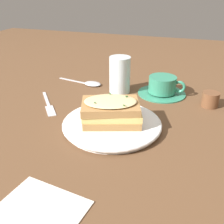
% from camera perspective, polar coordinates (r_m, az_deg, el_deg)
% --- Properties ---
extents(ground_plane, '(2.40, 2.40, 0.00)m').
position_cam_1_polar(ground_plane, '(0.64, 1.56, -4.28)').
color(ground_plane, brown).
extents(dinner_plate, '(0.25, 0.25, 0.02)m').
position_cam_1_polar(dinner_plate, '(0.66, -0.00, -2.60)').
color(dinner_plate, white).
rests_on(dinner_plate, ground_plane).
extents(sandwich, '(0.17, 0.14, 0.06)m').
position_cam_1_polar(sandwich, '(0.64, -0.16, 0.22)').
color(sandwich, '#A37542').
rests_on(sandwich, dinner_plate).
extents(teacup_with_saucer, '(0.15, 0.15, 0.06)m').
position_cam_1_polar(teacup_with_saucer, '(0.86, 10.93, 5.41)').
color(teacup_with_saucer, '#338466').
rests_on(teacup_with_saucer, ground_plane).
extents(water_glass, '(0.07, 0.07, 0.12)m').
position_cam_1_polar(water_glass, '(0.85, 1.71, 8.11)').
color(water_glass, silver).
rests_on(water_glass, ground_plane).
extents(fork, '(0.12, 0.15, 0.00)m').
position_cam_1_polar(fork, '(0.79, -13.59, 1.32)').
color(fork, silver).
rests_on(fork, ground_plane).
extents(spoon, '(0.18, 0.06, 0.01)m').
position_cam_1_polar(spoon, '(0.93, -4.74, 6.23)').
color(spoon, silver).
rests_on(spoon, ground_plane).
extents(napkin, '(0.16, 0.13, 0.00)m').
position_cam_1_polar(napkin, '(0.46, -15.75, -20.07)').
color(napkin, silver).
rests_on(napkin, ground_plane).
extents(condiment_pot, '(0.05, 0.05, 0.04)m').
position_cam_1_polar(condiment_pot, '(0.81, 20.61, 2.59)').
color(condiment_pot, brown).
rests_on(condiment_pot, ground_plane).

